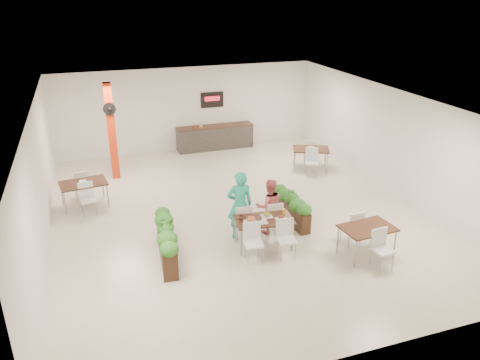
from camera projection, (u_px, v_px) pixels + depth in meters
name	position (u px, v px, depth m)	size (l,w,h in m)	color
ground	(236.00, 212.00, 13.37)	(12.00, 12.00, 0.00)	beige
room_shell	(235.00, 145.00, 12.61)	(10.10, 12.10, 3.22)	white
red_column	(111.00, 131.00, 15.17)	(0.40, 0.41, 3.20)	red
service_counter	(215.00, 137.00, 18.43)	(3.00, 0.64, 2.20)	#282624
main_table	(263.00, 223.00, 11.37)	(1.48, 1.75, 0.92)	black
diner_man	(240.00, 205.00, 11.73)	(0.65, 0.43, 1.79)	teal
diner_woman	(269.00, 206.00, 12.03)	(0.72, 0.56, 1.48)	#D86061
planter_left	(166.00, 239.00, 10.90)	(0.56, 2.09, 1.10)	black
planter_right	(291.00, 205.00, 12.66)	(0.49, 1.78, 0.92)	black
side_table_a	(84.00, 186.00, 13.49)	(1.40, 1.66, 0.92)	black
side_table_b	(311.00, 152.00, 16.31)	(1.46, 1.65, 0.92)	black
side_table_c	(367.00, 232.00, 11.00)	(1.30, 1.65, 0.92)	black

